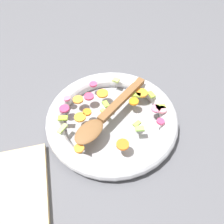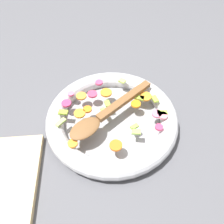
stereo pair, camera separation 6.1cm
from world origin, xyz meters
TOP-DOWN VIEW (x-y plane):
  - ground_plane at (0.00, 0.00)m, footprint 4.00×4.00m
  - skillet at (0.00, 0.00)m, footprint 0.38×0.38m
  - chopped_vegetables at (0.01, 0.01)m, footprint 0.27×0.31m
  - wooden_spoon at (-0.02, 0.02)m, footprint 0.21×0.25m

SIDE VIEW (x-z plane):
  - ground_plane at x=0.00m, z-range 0.00..0.00m
  - skillet at x=0.00m, z-range 0.00..0.05m
  - chopped_vegetables at x=0.01m, z-range 0.05..0.06m
  - wooden_spoon at x=-0.02m, z-range 0.06..0.07m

